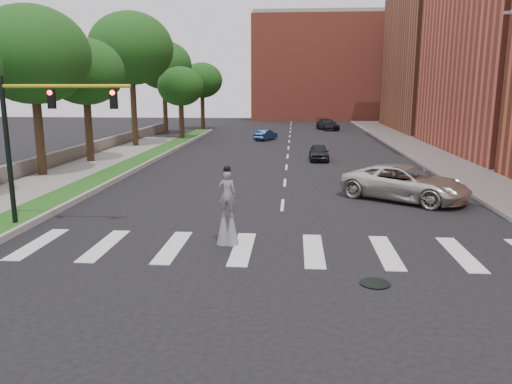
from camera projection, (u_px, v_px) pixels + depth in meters
name	position (u px, v px, depth m)	size (l,w,h in m)	color
ground_plane	(277.00, 259.00, 17.05)	(160.00, 160.00, 0.00)	black
grass_median	(133.00, 164.00, 37.39)	(2.00, 60.00, 0.25)	#1C4E16
median_curb	(147.00, 164.00, 37.31)	(0.20, 60.00, 0.28)	gray
sidewalk_left	(24.00, 191.00, 27.86)	(4.00, 60.00, 0.18)	gray
sidewalk_right	(441.00, 158.00, 40.49)	(5.00, 90.00, 0.18)	gray
stone_wall	(73.00, 154.00, 39.67)	(0.50, 56.00, 1.10)	#605A52
manhole	(375.00, 283.00, 14.87)	(0.90, 0.90, 0.04)	black
building_far	(458.00, 55.00, 66.04)	(16.00, 22.00, 20.00)	brown
building_backdrop	(325.00, 69.00, 90.86)	(26.00, 14.00, 18.00)	#BA4F3A
traffic_signal	(35.00, 128.00, 19.85)	(5.30, 0.23, 6.20)	black
stilt_performer	(227.00, 214.00, 18.40)	(0.84, 0.55, 2.99)	#302113
suv_crossing	(405.00, 183.00, 25.80)	(2.98, 6.45, 1.79)	beige
car_near	(319.00, 152.00, 39.97)	(1.50, 3.72, 1.27)	black
car_mid	(266.00, 135.00, 55.24)	(1.23, 3.53, 1.16)	navy
car_far	(328.00, 125.00, 68.59)	(2.06, 5.06, 1.47)	black
tree_2	(32.00, 55.00, 31.08)	(7.17, 7.17, 10.78)	#302113
tree_3	(85.00, 72.00, 37.24)	(5.81, 5.81, 9.37)	#302113
tree_4	(131.00, 49.00, 47.05)	(7.98, 7.98, 12.75)	#302113
tree_5	(164.00, 66.00, 60.69)	(6.86, 6.86, 11.31)	#302113
tree_6	(181.00, 87.00, 54.33)	(5.00, 5.00, 8.00)	#302113
tree_7	(202.00, 81.00, 68.31)	(5.62, 5.62, 9.10)	#302113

